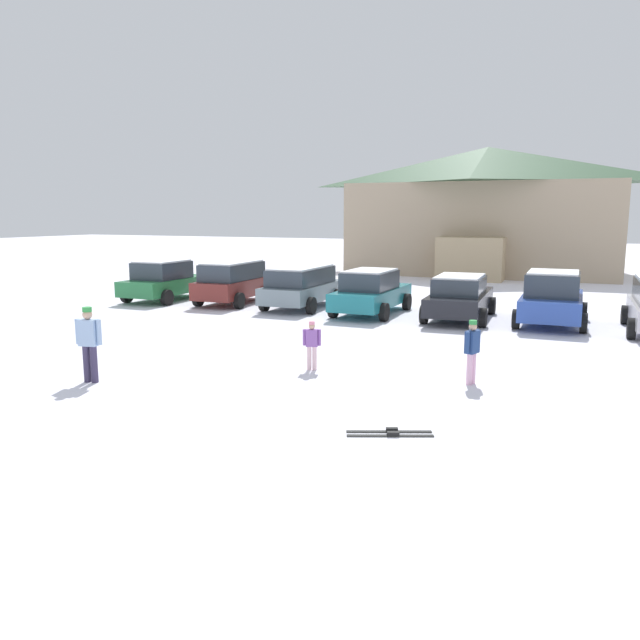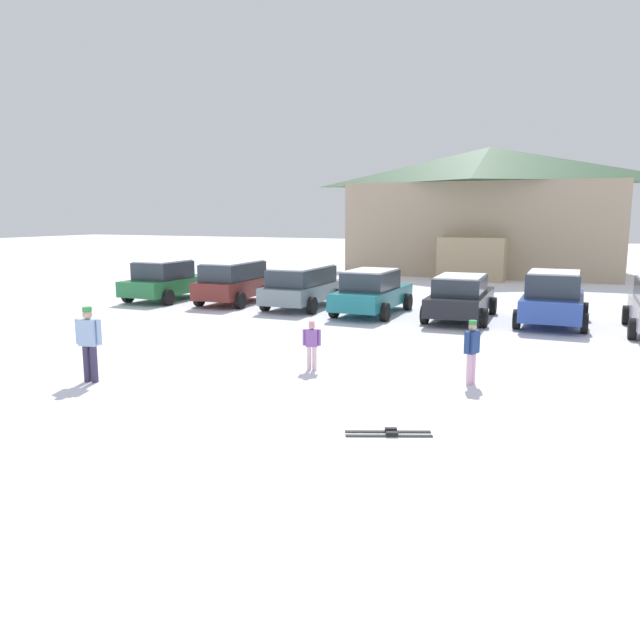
{
  "view_description": "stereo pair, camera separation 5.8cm",
  "coord_description": "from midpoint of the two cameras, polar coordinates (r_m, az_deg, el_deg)",
  "views": [
    {
      "loc": [
        5.96,
        -8.4,
        3.64
      ],
      "look_at": [
        -0.25,
        5.37,
        1.08
      ],
      "focal_mm": 35.0,
      "sensor_mm": 36.0,
      "label": 1
    },
    {
      "loc": [
        6.01,
        -8.37,
        3.64
      ],
      "look_at": [
        -0.25,
        5.37,
        1.08
      ],
      "focal_mm": 35.0,
      "sensor_mm": 36.0,
      "label": 2
    }
  ],
  "objects": [
    {
      "name": "parked_grey_wagon",
      "position": [
        24.52,
        -1.74,
        3.17
      ],
      "size": [
        2.27,
        4.51,
        1.63
      ],
      "color": "gray",
      "rests_on": "ground"
    },
    {
      "name": "parked_black_sedan",
      "position": [
        22.38,
        12.59,
        2.1
      ],
      "size": [
        2.36,
        4.76,
        1.56
      ],
      "color": "black",
      "rests_on": "ground"
    },
    {
      "name": "parked_green_coupe",
      "position": [
        27.5,
        -14.09,
        3.53
      ],
      "size": [
        2.33,
        4.27,
        1.72
      ],
      "color": "#26723D",
      "rests_on": "ground"
    },
    {
      "name": "skier_adult_in_blue_parka",
      "position": [
        14.46,
        -20.48,
        -1.73
      ],
      "size": [
        0.61,
        0.32,
        1.67
      ],
      "color": "#39314F",
      "rests_on": "ground"
    },
    {
      "name": "pair_of_skis",
      "position": [
        10.67,
        6.3,
        -10.24
      ],
      "size": [
        1.44,
        0.85,
        0.08
      ],
      "color": "#292A27",
      "rests_on": "ground"
    },
    {
      "name": "skier_child_in_purple_jacket",
      "position": [
        14.68,
        -0.86,
        -2.09
      ],
      "size": [
        0.41,
        0.25,
        1.16
      ],
      "color": "beige",
      "rests_on": "ground"
    },
    {
      "name": "parked_teal_hatchback",
      "position": [
        23.04,
        4.62,
        2.6
      ],
      "size": [
        2.14,
        4.56,
        1.65
      ],
      "color": "#1D757E",
      "rests_on": "ground"
    },
    {
      "name": "ground",
      "position": [
        10.92,
        -10.77,
        -10.0
      ],
      "size": [
        160.0,
        160.0,
        0.0
      ],
      "primitive_type": "plane",
      "color": "white"
    },
    {
      "name": "skier_teen_in_navy_coat",
      "position": [
        13.81,
        13.61,
        -2.53
      ],
      "size": [
        0.29,
        0.5,
        1.41
      ],
      "color": "#E5AECC",
      "rests_on": "ground"
    },
    {
      "name": "parked_maroon_van",
      "position": [
        25.95,
        -8.01,
        3.54
      ],
      "size": [
        2.25,
        4.15,
        1.74
      ],
      "color": "maroon",
      "rests_on": "ground"
    },
    {
      "name": "parked_blue_hatchback",
      "position": [
        22.06,
        20.38,
        1.87
      ],
      "size": [
        2.32,
        4.24,
        1.8
      ],
      "color": "#2B4AA1",
      "rests_on": "ground"
    },
    {
      "name": "ski_lodge",
      "position": [
        41.1,
        14.86,
        9.72
      ],
      "size": [
        16.62,
        11.74,
        7.77
      ],
      "color": "tan",
      "rests_on": "ground"
    }
  ]
}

